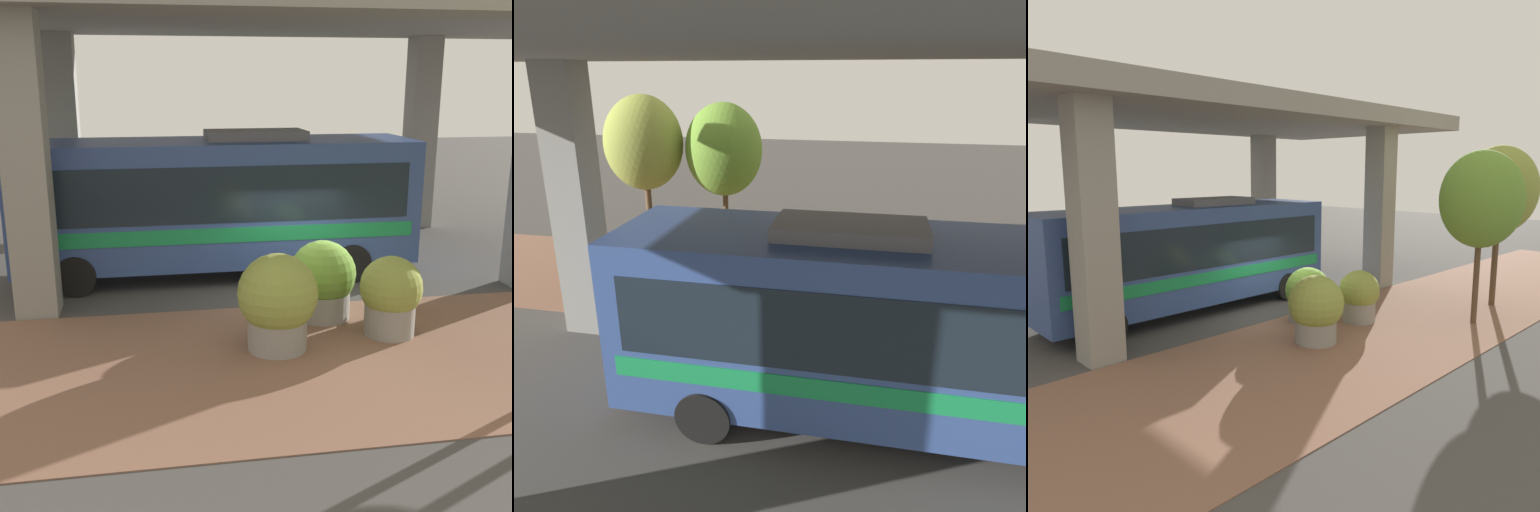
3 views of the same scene
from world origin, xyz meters
The scene contains 10 objects.
ground_plane centered at (0.00, 0.00, 0.00)m, with size 80.00×80.00×0.00m, color #474442.
sidewalk_strip centered at (-3.00, 0.00, 0.01)m, with size 6.00×40.00×0.02m.
overpass centered at (4.00, 0.00, 6.17)m, with size 9.40×19.85×7.02m.
bus centered at (2.77, 1.65, 2.05)m, with size 2.78×10.19×3.79m.
fire_hydrant centered at (-0.86, -2.04, 0.56)m, with size 0.54×0.26×1.11m.
planter_front centered at (-0.86, -0.23, 0.85)m, with size 1.44×1.44×1.73m.
planter_middle centered at (-2.02, -1.33, 0.84)m, with size 1.27×1.27×1.65m.
planter_back centered at (-2.36, 1.07, 0.97)m, with size 1.55×1.55×1.91m.
street_tree_near centered at (-4.62, -3.79, 3.86)m, with size 2.45×2.45×5.34m.
street_tree_far centered at (-4.12, -6.30, 4.06)m, with size 2.49×2.49×5.58m.
Camera 2 is at (10.88, 0.96, 6.09)m, focal length 35.00 mm.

